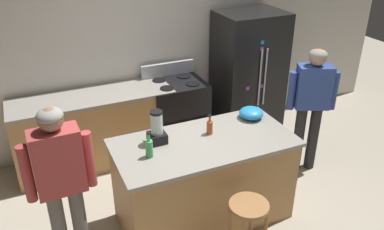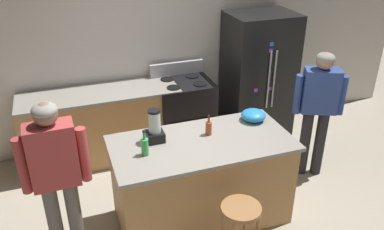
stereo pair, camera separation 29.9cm
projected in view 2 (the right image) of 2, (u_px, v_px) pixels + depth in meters
ground_plane at (201, 216)px, 4.38m from camera, size 14.00×14.00×0.00m
back_wall at (151, 46)px, 5.40m from camera, size 8.00×0.10×2.70m
kitchen_island at (202, 181)px, 4.16m from camera, size 1.81×0.89×0.95m
back_counter_run at (103, 126)px, 5.22m from camera, size 2.00×0.64×0.95m
refrigerator at (258, 77)px, 5.65m from camera, size 0.90×0.73×1.79m
stove_range at (184, 113)px, 5.52m from camera, size 0.76×0.65×1.13m
person_by_island_left at (56, 170)px, 3.44m from camera, size 0.59×0.23×1.64m
person_by_sink_right at (318, 104)px, 4.68m from camera, size 0.58×0.36×1.60m
bar_stool at (240, 220)px, 3.56m from camera, size 0.36×0.36×0.68m
blender_appliance at (155, 128)px, 3.89m from camera, size 0.17×0.17×0.34m
bottle_soda at (145, 146)px, 3.69m from camera, size 0.07×0.07×0.26m
bottle_cooking_sauce at (209, 128)px, 4.03m from camera, size 0.06×0.06×0.22m
mixing_bowl at (253, 115)px, 4.32m from camera, size 0.27×0.27×0.12m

